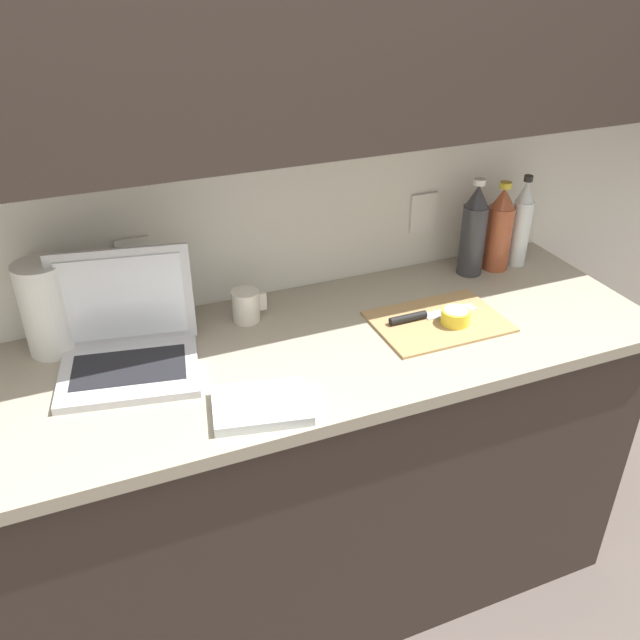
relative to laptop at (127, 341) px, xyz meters
name	(u,v)px	position (x,y,z in m)	size (l,w,h in m)	color
ground_plane	(262,599)	(0.27, -0.10, -1.00)	(12.00, 12.00, 0.00)	#564C47
wall_back	(201,86)	(0.27, 0.15, 0.56)	(5.20, 0.38, 2.60)	white
counter_unit	(248,493)	(0.25, -0.09, -0.52)	(2.26, 0.64, 0.94)	#332823
laptop	(127,341)	(0.00, 0.00, 0.00)	(0.38, 0.32, 0.28)	silver
cutting_board	(438,321)	(0.82, -0.12, -0.06)	(0.36, 0.25, 0.01)	tan
knife	(419,317)	(0.77, -0.10, -0.05)	(0.27, 0.04, 0.02)	silver
lemon_half_cut	(455,316)	(0.85, -0.15, -0.04)	(0.08, 0.08, 0.04)	yellow
bottle_green_soda	(474,231)	(1.07, 0.11, 0.08)	(0.08, 0.08, 0.31)	#333338
bottle_oil_tall	(499,230)	(1.16, 0.11, 0.06)	(0.08, 0.08, 0.28)	#A34C2D
bottle_water_clear	(521,224)	(1.24, 0.11, 0.07)	(0.06, 0.06, 0.29)	silver
measuring_cup	(246,306)	(0.33, 0.09, -0.02)	(0.10, 0.08, 0.09)	silver
paper_towel_roll	(46,308)	(-0.17, 0.14, 0.06)	(0.13, 0.13, 0.25)	white
dish_towel	(261,406)	(0.25, -0.31, -0.05)	(0.22, 0.16, 0.02)	white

